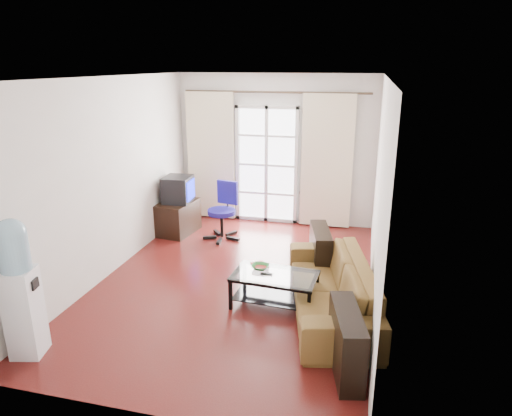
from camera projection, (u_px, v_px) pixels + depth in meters
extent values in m
plane|color=maroon|center=(236.00, 280.00, 6.29)|extent=(5.20, 5.20, 0.00)
plane|color=white|center=(233.00, 77.00, 5.47)|extent=(5.20, 5.20, 0.00)
cube|color=white|center=(275.00, 150.00, 8.28)|extent=(3.60, 0.02, 2.70)
cube|color=white|center=(139.00, 271.00, 3.47)|extent=(3.60, 0.02, 2.70)
cube|color=white|center=(110.00, 178.00, 6.29)|extent=(0.02, 5.20, 2.70)
cube|color=white|center=(379.00, 195.00, 5.47)|extent=(0.02, 5.20, 2.70)
cube|color=white|center=(267.00, 165.00, 8.37)|extent=(1.01, 0.02, 2.04)
cube|color=white|center=(266.00, 165.00, 8.35)|extent=(1.16, 0.06, 2.15)
cylinder|color=#4C3F2D|center=(275.00, 92.00, 7.88)|extent=(3.30, 0.04, 0.04)
cube|color=#F0E4C1|center=(211.00, 156.00, 8.49)|extent=(0.90, 0.07, 2.35)
cube|color=#F0E4C1|center=(327.00, 162.00, 8.00)|extent=(0.90, 0.07, 2.35)
cube|color=gray|center=(316.00, 208.00, 8.32)|extent=(0.64, 0.12, 0.64)
imported|color=olive|center=(331.00, 287.00, 5.42)|extent=(2.58, 1.81, 0.65)
cube|color=silver|center=(275.00, 275.00, 5.53)|extent=(1.06, 0.65, 0.01)
cube|color=black|center=(275.00, 296.00, 5.61)|extent=(0.99, 0.59, 0.01)
cube|color=black|center=(230.00, 294.00, 5.49)|extent=(0.04, 0.04, 0.41)
cube|color=black|center=(309.00, 306.00, 5.21)|extent=(0.04, 0.04, 0.41)
cube|color=black|center=(245.00, 276.00, 5.97)|extent=(0.04, 0.04, 0.41)
cube|color=black|center=(317.00, 286.00, 5.69)|extent=(0.04, 0.04, 0.41)
imported|color=#2D7C40|center=(260.00, 267.00, 5.67)|extent=(0.23, 0.23, 0.05)
imported|color=#9B3313|center=(254.00, 267.00, 5.72)|extent=(0.39, 0.39, 0.02)
cube|color=black|center=(267.00, 274.00, 5.52)|extent=(0.16, 0.07, 0.02)
cube|color=black|center=(178.00, 217.00, 7.98)|extent=(0.61, 0.83, 0.56)
cube|color=black|center=(178.00, 189.00, 7.84)|extent=(0.47, 0.51, 0.45)
cube|color=#0C19E5|center=(191.00, 190.00, 7.80)|extent=(0.04, 0.39, 0.33)
cube|color=black|center=(167.00, 189.00, 7.88)|extent=(0.15, 0.34, 0.29)
cylinder|color=black|center=(222.00, 225.00, 7.72)|extent=(0.05, 0.05, 0.49)
cylinder|color=navy|center=(222.00, 212.00, 7.65)|extent=(0.47, 0.47, 0.07)
cube|color=navy|center=(228.00, 192.00, 7.75)|extent=(0.38, 0.14, 0.40)
cube|color=white|center=(24.00, 313.00, 4.57)|extent=(0.36, 0.36, 0.94)
cylinder|color=#7FACC5|center=(14.00, 252.00, 4.37)|extent=(0.29, 0.29, 0.38)
sphere|color=#7FACC5|center=(10.00, 233.00, 4.31)|extent=(0.29, 0.29, 0.29)
cube|color=black|center=(34.00, 284.00, 4.47)|extent=(0.07, 0.13, 0.10)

